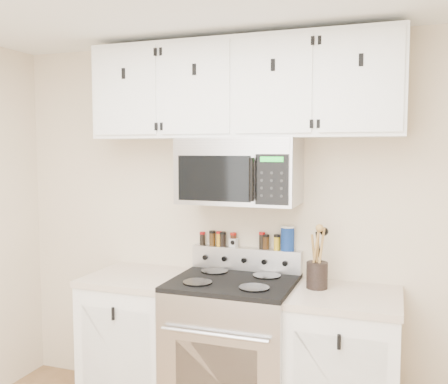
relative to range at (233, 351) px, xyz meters
name	(u,v)px	position (x,y,z in m)	size (l,w,h in m)	color
back_wall	(248,225)	(0.00, 0.32, 0.76)	(3.50, 0.01, 2.50)	#C8B596
range	(233,351)	(0.00, 0.00, 0.00)	(0.76, 0.65, 1.10)	#B7B7BA
base_cabinet_left	(139,340)	(-0.69, 0.02, -0.03)	(0.64, 0.62, 0.92)	white
base_cabinet_right	(344,369)	(0.69, 0.02, -0.03)	(0.64, 0.62, 0.92)	white
microwave	(240,171)	(0.00, 0.13, 1.14)	(0.76, 0.44, 0.42)	#9E9EA3
upper_cabinets	(241,89)	(0.00, 0.15, 1.66)	(2.00, 0.35, 0.62)	white
utensil_crock	(317,273)	(0.51, 0.09, 0.53)	(0.13, 0.13, 0.38)	black
kitchen_timer	(234,243)	(-0.09, 0.28, 0.64)	(0.05, 0.04, 0.06)	silver
salt_canister	(287,238)	(0.28, 0.28, 0.70)	(0.09, 0.09, 0.17)	navy
spice_jar_0	(202,238)	(-0.32, 0.28, 0.66)	(0.04, 0.04, 0.09)	black
spice_jar_1	(212,238)	(-0.25, 0.28, 0.67)	(0.04, 0.04, 0.10)	#3E270F
spice_jar_2	(219,239)	(-0.20, 0.28, 0.67)	(0.04, 0.04, 0.10)	orange
spice_jar_3	(223,239)	(-0.17, 0.28, 0.66)	(0.05, 0.05, 0.10)	black
spice_jar_4	(233,240)	(-0.09, 0.28, 0.66)	(0.04, 0.04, 0.10)	#3B1B0E
spice_jar_5	(262,240)	(0.11, 0.28, 0.67)	(0.04, 0.04, 0.11)	black
spice_jar_6	(266,242)	(0.14, 0.28, 0.66)	(0.04, 0.04, 0.10)	#3B230E
spice_jar_7	(277,242)	(0.21, 0.28, 0.67)	(0.04, 0.04, 0.10)	gold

